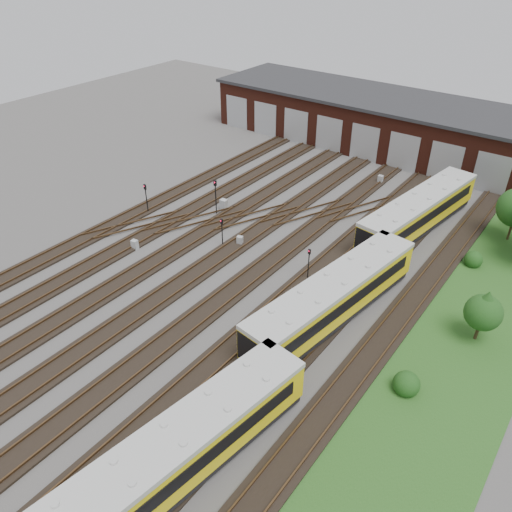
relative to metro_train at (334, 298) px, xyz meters
The scene contains 17 objects.
ground 11.49m from the metro_train, 152.21° to the right, with size 120.00×120.00×0.00m, color #413E3C.
track_network 11.37m from the metro_train, 155.27° to the right, with size 30.40×70.00×0.33m.
maintenance_shed 36.13m from the metro_train, 106.09° to the left, with size 51.00×12.50×6.35m.
grass_verge 10.37m from the metro_train, 27.72° to the left, with size 8.00×55.00×0.05m, color #1F4B19.
metro_train is the anchor object (origin of this frame).
signal_mast_0 23.45m from the metro_train, behind, with size 0.28×0.26×3.14m.
signal_mast_1 19.02m from the metro_train, 157.31° to the left, with size 0.32×0.30×3.65m.
signal_mast_2 13.47m from the metro_train, 166.91° to the left, with size 0.27×0.26×2.75m.
signal_mast_3 5.27m from the metro_train, 141.59° to the left, with size 0.23×0.21×2.95m.
relay_cabinet_0 19.23m from the metro_train, behind, with size 0.55×0.46×0.91m, color #ACAFB1.
relay_cabinet_1 19.46m from the metro_train, 154.28° to the left, with size 0.67×0.56×1.12m, color #ACAFB1.
relay_cabinet_2 12.74m from the metro_train, 160.95° to the left, with size 0.51×0.43×0.85m, color #ACAFB1.
relay_cabinet_3 25.09m from the metro_train, 107.12° to the left, with size 0.55×0.46×0.91m, color #ACAFB1.
relay_cabinet_4 9.72m from the metro_train, 105.19° to the left, with size 0.55×0.46×0.92m, color #ACAFB1.
tree_3 10.16m from the metro_train, 25.34° to the left, with size 2.56×2.56×4.25m.
bush_0 7.84m from the metro_train, 23.73° to the right, with size 1.69×1.69×1.69m, color #174313.
bush_1 14.95m from the metro_train, 65.76° to the left, with size 1.54×1.54×1.54m, color #174313.
Camera 1 is at (22.47, -20.63, 24.48)m, focal length 35.00 mm.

